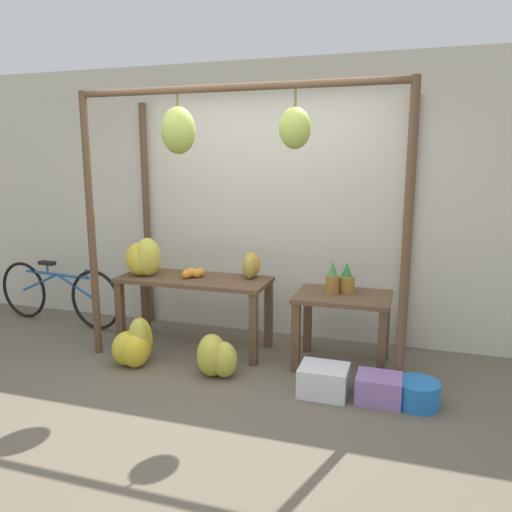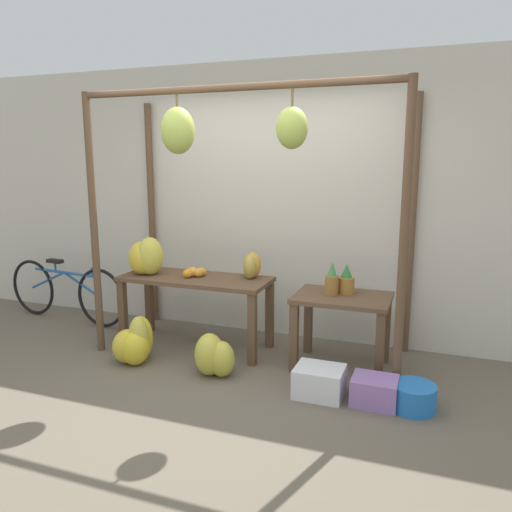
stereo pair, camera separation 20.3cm
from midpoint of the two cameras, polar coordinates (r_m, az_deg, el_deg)
The scene contains 15 objects.
ground_plane at distance 4.17m, azimuth -3.63°, elevation -15.11°, with size 20.00×20.00×0.00m, color #665B4C.
shop_wall_back at distance 5.18m, azimuth 3.01°, elevation 6.20°, with size 8.00×0.08×2.80m.
stall_awning at distance 4.36m, azimuth -0.99°, elevation 9.44°, with size 2.86×1.17×2.42m.
display_table_main at distance 4.90m, azimuth -5.76°, elevation -3.75°, with size 1.47×0.58×0.71m.
display_table_side at distance 4.49m, azimuth 11.08°, elevation -6.27°, with size 0.83×0.60×0.66m.
banana_pile_on_table at distance 5.03m, azimuth -11.25°, elevation -0.19°, with size 0.44×0.37×0.38m.
orange_pile at distance 4.87m, azimuth -6.01°, elevation -1.90°, with size 0.19×0.21×0.09m.
pineapple_cluster at distance 4.48m, azimuth 10.87°, elevation -2.82°, with size 0.24×0.23×0.30m.
banana_pile_ground_left at distance 4.72m, azimuth -12.43°, elevation -9.78°, with size 0.43×0.43×0.44m.
banana_pile_ground_right at distance 4.36m, azimuth -3.47°, elevation -11.35°, with size 0.43×0.35×0.37m.
fruit_crate_white at distance 4.08m, azimuth 8.71°, elevation -14.01°, with size 0.38×0.31×0.23m.
blue_bucket at distance 4.05m, azimuth 18.96°, elevation -15.00°, with size 0.33×0.33×0.20m.
parked_bicycle at distance 6.09m, azimuth -20.07°, elevation -3.78°, with size 1.72×0.21×0.71m.
papaya_pile at distance 4.77m, azimuth 0.68°, elevation -1.14°, with size 0.18×0.23×0.25m.
fruit_crate_purple at distance 4.04m, azimuth 14.84°, elevation -14.69°, with size 0.34×0.28×0.21m.
Camera 2 is at (1.63, -3.38, 1.83)m, focal length 35.00 mm.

